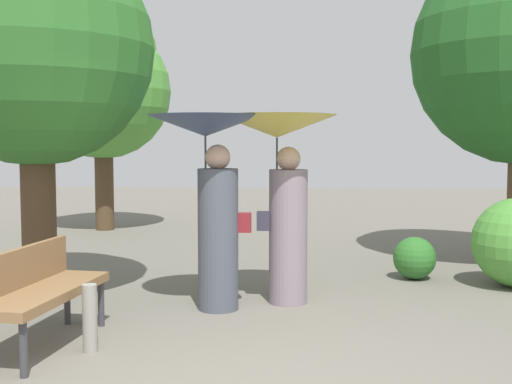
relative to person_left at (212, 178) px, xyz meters
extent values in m
cylinder|color=#474C56|center=(0.06, 0.01, -0.63)|extent=(0.41, 0.41, 1.44)
sphere|color=tan|center=(0.06, 0.01, 0.21)|extent=(0.26, 0.26, 0.26)
cylinder|color=#333338|center=(-0.06, -0.01, 0.01)|extent=(0.02, 0.02, 0.82)
cone|color=#38476B|center=(-0.06, -0.01, 0.52)|extent=(1.17, 1.17, 0.21)
cube|color=maroon|center=(0.33, 0.04, -0.46)|extent=(0.14, 0.10, 0.20)
cylinder|color=gray|center=(0.77, 0.32, -0.64)|extent=(0.41, 0.41, 1.42)
sphere|color=tan|center=(0.77, 0.32, 0.19)|extent=(0.25, 0.25, 0.25)
cylinder|color=#333338|center=(0.65, 0.31, -0.01)|extent=(0.02, 0.02, 0.83)
cone|color=#D8C64C|center=(0.65, 0.31, 0.53)|extent=(1.26, 1.26, 0.24)
cube|color=#333342|center=(0.51, 0.29, -0.47)|extent=(0.14, 0.10, 0.20)
cylinder|color=#38383D|center=(-1.11, -2.00, -1.13)|extent=(0.06, 0.06, 0.44)
cylinder|color=#38383D|center=(-0.95, -0.67, -1.13)|extent=(0.06, 0.06, 0.44)
cylinder|color=#38383D|center=(-1.29, -0.63, -1.13)|extent=(0.06, 0.06, 0.44)
cube|color=olive|center=(-1.20, -1.32, -0.89)|extent=(0.62, 1.54, 0.08)
cube|color=olive|center=(-1.44, -1.29, -0.70)|extent=(0.24, 1.50, 0.35)
cylinder|color=#4C3823|center=(-1.87, 0.15, 0.45)|extent=(0.36, 0.36, 3.60)
sphere|color=#2D6B28|center=(-1.87, 0.15, 1.34)|extent=(2.47, 2.47, 2.47)
cylinder|color=#4C3823|center=(-2.92, 5.89, 0.46)|extent=(0.36, 0.36, 3.62)
sphere|color=#4C9338|center=(-2.92, 5.89, 1.36)|extent=(2.64, 2.64, 2.64)
sphere|color=#4C9338|center=(-2.92, 5.89, 2.09)|extent=(2.11, 2.11, 2.11)
sphere|color=#2D6B28|center=(2.34, 1.62, -1.09)|extent=(0.53, 0.53, 0.53)
cylinder|color=gray|center=(-0.82, -1.40, -1.07)|extent=(0.12, 0.12, 0.56)
camera|label=1|loc=(0.87, -6.42, 0.35)|focal=44.95mm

